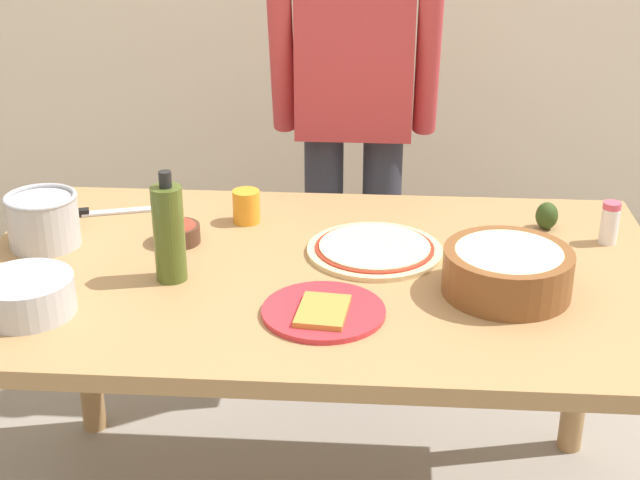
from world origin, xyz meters
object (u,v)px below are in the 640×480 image
object	(u,v)px
pizza_raw_on_board	(375,249)
avocado	(547,216)
popcorn_bowl	(508,267)
small_sauce_bowl	(178,232)
chef_knife	(96,212)
steel_pot	(43,220)
person_cook	(354,104)
mixing_bowl_steel	(26,296)
olive_oil_bottle	(169,233)
plate_with_slice	(323,311)
salt_shaker	(610,223)
cup_orange	(246,206)
dining_table	(319,304)

from	to	relation	value
pizza_raw_on_board	avocado	size ratio (longest dim) A/B	4.62
popcorn_bowl	avocado	size ratio (longest dim) A/B	4.00
small_sauce_bowl	chef_knife	bearing A→B (deg)	147.60
steel_pot	avocado	bearing A→B (deg)	8.67
person_cook	steel_pot	world-z (taller)	person_cook
mixing_bowl_steel	olive_oil_bottle	world-z (taller)	olive_oil_bottle
pizza_raw_on_board	popcorn_bowl	world-z (taller)	popcorn_bowl
plate_with_slice	popcorn_bowl	world-z (taller)	popcorn_bowl
small_sauce_bowl	salt_shaker	size ratio (longest dim) A/B	1.04
olive_oil_bottle	popcorn_bowl	bearing A→B (deg)	-1.22
small_sauce_bowl	olive_oil_bottle	bearing A→B (deg)	-81.74
cup_orange	avocado	xyz separation A→B (m)	(0.76, 0.01, -0.01)
plate_with_slice	small_sauce_bowl	bearing A→B (deg)	137.94
mixing_bowl_steel	cup_orange	world-z (taller)	cup_orange
person_cook	salt_shaker	size ratio (longest dim) A/B	15.28
mixing_bowl_steel	olive_oil_bottle	xyz separation A→B (m)	(0.27, 0.18, 0.07)
chef_knife	avocado	bearing A→B (deg)	-0.48
popcorn_bowl	salt_shaker	world-z (taller)	popcorn_bowl
salt_shaker	person_cook	bearing A→B (deg)	138.88
person_cook	popcorn_bowl	bearing A→B (deg)	-66.72
pizza_raw_on_board	olive_oil_bottle	xyz separation A→B (m)	(-0.45, -0.17, 0.10)
pizza_raw_on_board	salt_shaker	size ratio (longest dim) A/B	3.05
person_cook	cup_orange	distance (m)	0.57
dining_table	avocado	distance (m)	0.63
popcorn_bowl	salt_shaker	xyz separation A→B (m)	(0.28, 0.29, -0.01)
dining_table	steel_pot	xyz separation A→B (m)	(-0.67, 0.09, 0.16)
small_sauce_bowl	chef_knife	size ratio (longest dim) A/B	0.39
dining_table	avocado	size ratio (longest dim) A/B	22.86
pizza_raw_on_board	salt_shaker	distance (m)	0.58
mixing_bowl_steel	dining_table	bearing A→B (deg)	23.16
salt_shaker	cup_orange	bearing A→B (deg)	175.63
plate_with_slice	chef_knife	distance (m)	0.81
pizza_raw_on_board	cup_orange	distance (m)	0.37
steel_pot	avocado	xyz separation A→B (m)	(1.23, 0.19, -0.03)
mixing_bowl_steel	small_sauce_bowl	size ratio (longest dim) A/B	1.82
olive_oil_bottle	salt_shaker	distance (m)	1.06
steel_pot	olive_oil_bottle	bearing A→B (deg)	-24.89
popcorn_bowl	olive_oil_bottle	distance (m)	0.74
plate_with_slice	popcorn_bowl	xyz separation A→B (m)	(0.39, 0.13, 0.05)
mixing_bowl_steel	chef_knife	bearing A→B (deg)	91.59
small_sauce_bowl	plate_with_slice	bearing A→B (deg)	-42.06
steel_pot	salt_shaker	world-z (taller)	steel_pot
plate_with_slice	avocado	distance (m)	0.73
popcorn_bowl	salt_shaker	bearing A→B (deg)	45.69
steel_pot	popcorn_bowl	bearing A→B (deg)	-9.22
dining_table	avocado	bearing A→B (deg)	26.16
dining_table	popcorn_bowl	world-z (taller)	popcorn_bowl
plate_with_slice	person_cook	bearing A→B (deg)	88.47
person_cook	plate_with_slice	bearing A→B (deg)	-91.53
plate_with_slice	steel_pot	bearing A→B (deg)	156.38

